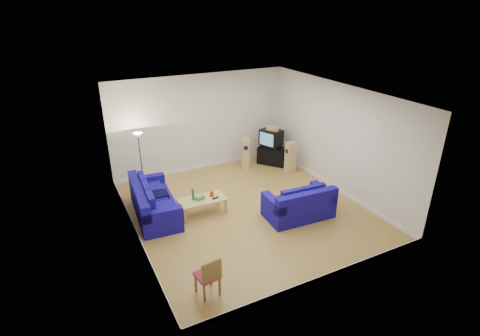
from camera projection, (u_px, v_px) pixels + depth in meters
name	position (u px, v px, depth m)	size (l,w,h in m)	color
room	(247.00, 158.00, 9.71)	(6.01, 6.51, 3.21)	olive
sofa_three_seat	(152.00, 204.00, 9.97)	(1.16, 2.37, 0.89)	#0A007D
sofa_loveseat	(300.00, 206.00, 9.86)	(1.81, 1.08, 0.88)	#0A007D
coffee_table	(202.00, 201.00, 9.98)	(1.26, 0.65, 0.45)	tan
bottle	(193.00, 194.00, 9.85)	(0.08, 0.08, 0.32)	#197233
tissue_box	(200.00, 198.00, 9.92)	(0.23, 0.12, 0.09)	green
red_canister	(212.00, 194.00, 10.06)	(0.11, 0.11, 0.15)	red
remote	(215.00, 198.00, 9.98)	(0.18, 0.05, 0.02)	black
tv_stand	(272.00, 156.00, 13.17)	(0.97, 0.54, 0.60)	black
av_receiver	(272.00, 147.00, 12.98)	(0.46, 0.38, 0.11)	black
television	(271.00, 137.00, 12.89)	(0.74, 0.84, 0.54)	black
centre_speaker	(273.00, 128.00, 12.71)	(0.41, 0.16, 0.14)	tan
speaker_left	(245.00, 153.00, 12.73)	(0.34, 0.38, 1.07)	tan
speaker_right	(290.00, 158.00, 12.38)	(0.33, 0.25, 1.07)	tan
floor_lamp	(139.00, 143.00, 11.04)	(0.30, 0.30, 1.75)	black
dining_chair	(209.00, 275.00, 7.14)	(0.47, 0.47, 0.87)	brown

